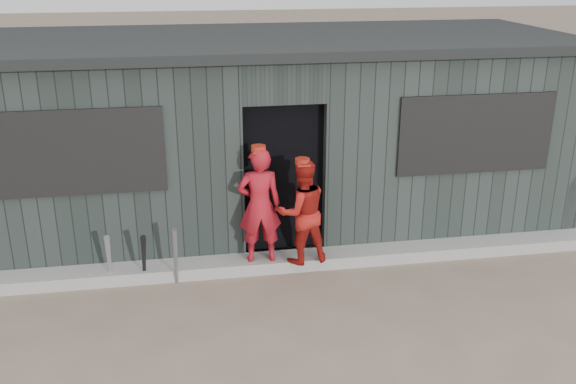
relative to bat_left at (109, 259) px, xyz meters
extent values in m
plane|color=#715D4E|center=(2.12, -1.71, -0.34)|extent=(80.00, 80.00, 0.00)
cube|color=gray|center=(2.12, 0.11, -0.26)|extent=(8.00, 0.36, 0.15)
cone|color=#9B9BA3|center=(0.00, 0.00, 0.00)|extent=(0.10, 0.29, 0.67)
cone|color=slate|center=(0.76, -0.14, 0.04)|extent=(0.09, 0.20, 0.75)
cone|color=black|center=(0.40, -0.06, 0.00)|extent=(0.12, 0.33, 0.68)
imported|color=#A31420|center=(1.77, 0.07, 0.52)|extent=(0.52, 0.35, 1.42)
imported|color=#A11913|center=(2.26, -0.04, 0.45)|extent=(0.69, 0.58, 1.28)
imported|color=#B8B8B8|center=(2.59, 0.69, 0.29)|extent=(0.73, 0.65, 1.25)
cube|color=black|center=(2.12, 1.79, 0.86)|extent=(7.60, 2.70, 2.20)
cube|color=#262E2B|center=(-0.13, 0.39, 0.91)|extent=(3.50, 0.20, 2.50)
cube|color=#2B3330|center=(4.37, 0.39, 0.91)|extent=(3.50, 0.20, 2.50)
cube|color=#262D2B|center=(2.12, 0.39, 1.91)|extent=(1.00, 0.20, 0.50)
cube|color=#2A322F|center=(6.02, 1.79, 0.91)|extent=(0.20, 3.00, 2.50)
cube|color=#262D2A|center=(2.12, 3.19, 0.91)|extent=(8.00, 0.20, 2.50)
cube|color=black|center=(2.12, 1.79, 2.22)|extent=(8.30, 3.30, 0.12)
cube|color=black|center=(-0.28, 0.27, 1.21)|extent=(2.00, 0.04, 1.00)
cube|color=black|center=(4.52, 0.27, 1.21)|extent=(2.00, 0.04, 1.00)
cube|color=black|center=(1.74, 0.74, 1.01)|extent=(0.18, 0.18, 0.81)
cube|color=black|center=(2.32, 0.86, 0.96)|extent=(0.26, 0.23, 0.91)
camera|label=1|loc=(0.93, -6.92, 3.32)|focal=40.00mm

